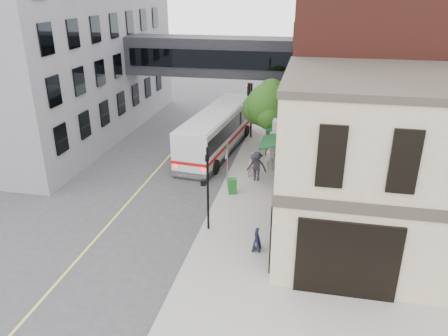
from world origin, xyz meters
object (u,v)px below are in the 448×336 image
at_px(sandwich_board, 257,240).
at_px(newspaper_box, 232,186).
at_px(pedestrian_b, 254,164).
at_px(pedestrian_c, 257,166).
at_px(bus, 217,129).
at_px(pedestrian_a, 270,158).

bearing_deg(sandwich_board, newspaper_box, 110.63).
height_order(pedestrian_b, sandwich_board, pedestrian_b).
bearing_deg(pedestrian_b, pedestrian_c, -96.65).
xyz_separation_m(bus, sandwich_board, (4.80, -13.11, -1.09)).
bearing_deg(pedestrian_c, newspaper_box, -115.82).
relative_size(pedestrian_b, newspaper_box, 1.81).
distance_m(bus, pedestrian_a, 5.45).
distance_m(pedestrian_a, pedestrian_b, 1.61).
xyz_separation_m(bus, pedestrian_c, (3.72, -5.14, -0.63)).
distance_m(pedestrian_c, sandwich_board, 8.06).
distance_m(bus, pedestrian_b, 5.77).
distance_m(bus, pedestrian_c, 6.37).
relative_size(bus, newspaper_box, 12.37).
relative_size(pedestrian_a, pedestrian_c, 0.88).
height_order(bus, sandwich_board, bus).
bearing_deg(bus, newspaper_box, -70.85).
relative_size(bus, sandwich_board, 11.51).
relative_size(pedestrian_a, newspaper_box, 1.79).
distance_m(pedestrian_a, pedestrian_c, 2.03).
xyz_separation_m(pedestrian_a, sandwich_board, (0.46, -9.90, -0.34)).
bearing_deg(bus, pedestrian_c, -54.12).
relative_size(pedestrian_a, sandwich_board, 1.67).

